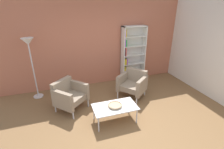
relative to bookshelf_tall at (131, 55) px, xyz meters
The scene contains 9 objects.
ground_plane 2.67m from the bookshelf_tall, 115.85° to the right, with size 8.32×8.32×0.00m, color brown.
brick_back_panel 1.23m from the bookshelf_tall, 169.35° to the left, with size 6.40×0.12×2.90m, color #B2664C.
plaster_right_partition 2.48m from the bookshelf_tall, 43.11° to the right, with size 0.12×5.20×2.90m, color silver.
bookshelf_tall is the anchor object (origin of this frame).
coffee_table_low 2.42m from the bookshelf_tall, 123.10° to the right, with size 1.00×0.56×0.40m.
decorative_bowl 2.40m from the bookshelf_tall, 123.10° to the right, with size 0.32×0.32×0.05m.
armchair_spare_guest 2.55m from the bookshelf_tall, 153.16° to the right, with size 0.95×0.95×0.78m.
armchair_by_bookshelf 1.23m from the bookshelf_tall, 111.05° to the right, with size 0.94×0.95×0.78m.
floor_lamp_torchiere 3.12m from the bookshelf_tall, behind, with size 0.32×0.32×1.74m.
Camera 1 is at (-1.28, -2.73, 2.58)m, focal length 26.81 mm.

